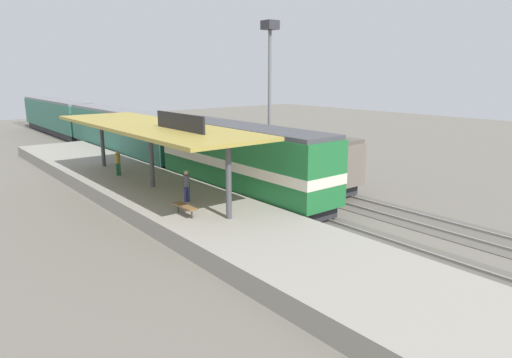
{
  "coord_description": "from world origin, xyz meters",
  "views": [
    {
      "loc": [
        -16.49,
        -24.71,
        7.69
      ],
      "look_at": [
        -1.38,
        -6.07,
        2.0
      ],
      "focal_mm": 31.51,
      "sensor_mm": 36.0,
      "label": 1
    }
  ],
  "objects_px": {
    "platform_bench": "(185,207)",
    "passenger_carriage_front": "(123,132)",
    "freight_car": "(284,156)",
    "person_walking": "(118,161)",
    "passenger_carriage_rear": "(57,116)",
    "person_waiting": "(187,184)",
    "light_mast": "(270,64)",
    "locomotive": "(241,160)"
  },
  "relations": [
    {
      "from": "person_walking",
      "to": "light_mast",
      "type": "bearing_deg",
      "value": -3.56
    },
    {
      "from": "freight_car",
      "to": "locomotive",
      "type": "bearing_deg",
      "value": -166.76
    },
    {
      "from": "passenger_carriage_rear",
      "to": "person_waiting",
      "type": "height_order",
      "value": "passenger_carriage_rear"
    },
    {
      "from": "passenger_carriage_rear",
      "to": "freight_car",
      "type": "xyz_separation_m",
      "value": [
        4.6,
        -37.72,
        -0.34
      ]
    },
    {
      "from": "light_mast",
      "to": "person_walking",
      "type": "bearing_deg",
      "value": 176.44
    },
    {
      "from": "locomotive",
      "to": "passenger_carriage_rear",
      "type": "xyz_separation_m",
      "value": [
        0.0,
        38.8,
        -0.1
      ]
    },
    {
      "from": "locomotive",
      "to": "person_walking",
      "type": "xyz_separation_m",
      "value": [
        -5.02,
        7.15,
        -0.56
      ]
    },
    {
      "from": "freight_car",
      "to": "passenger_carriage_rear",
      "type": "bearing_deg",
      "value": 96.95
    },
    {
      "from": "platform_bench",
      "to": "freight_car",
      "type": "distance_m",
      "value": 11.52
    },
    {
      "from": "locomotive",
      "to": "person_waiting",
      "type": "xyz_separation_m",
      "value": [
        -4.68,
        -1.35,
        -0.56
      ]
    },
    {
      "from": "locomotive",
      "to": "passenger_carriage_front",
      "type": "bearing_deg",
      "value": 90.0
    },
    {
      "from": "platform_bench",
      "to": "passenger_carriage_rear",
      "type": "height_order",
      "value": "passenger_carriage_rear"
    },
    {
      "from": "platform_bench",
      "to": "passenger_carriage_rear",
      "type": "bearing_deg",
      "value": 81.91
    },
    {
      "from": "passenger_carriage_front",
      "to": "freight_car",
      "type": "xyz_separation_m",
      "value": [
        4.6,
        -16.92,
        -0.34
      ]
    },
    {
      "from": "platform_bench",
      "to": "person_waiting",
      "type": "distance_m",
      "value": 2.48
    },
    {
      "from": "platform_bench",
      "to": "person_walking",
      "type": "height_order",
      "value": "person_walking"
    },
    {
      "from": "locomotive",
      "to": "freight_car",
      "type": "height_order",
      "value": "locomotive"
    },
    {
      "from": "locomotive",
      "to": "platform_bench",
      "type": "bearing_deg",
      "value": -150.56
    },
    {
      "from": "passenger_carriage_rear",
      "to": "light_mast",
      "type": "relative_size",
      "value": 1.71
    },
    {
      "from": "passenger_carriage_front",
      "to": "person_waiting",
      "type": "height_order",
      "value": "passenger_carriage_front"
    },
    {
      "from": "passenger_carriage_front",
      "to": "person_walking",
      "type": "distance_m",
      "value": 11.96
    },
    {
      "from": "locomotive",
      "to": "person_waiting",
      "type": "bearing_deg",
      "value": -163.91
    },
    {
      "from": "locomotive",
      "to": "light_mast",
      "type": "relative_size",
      "value": 1.23
    },
    {
      "from": "passenger_carriage_front",
      "to": "light_mast",
      "type": "distance_m",
      "value": 15.28
    },
    {
      "from": "passenger_carriage_front",
      "to": "passenger_carriage_rear",
      "type": "xyz_separation_m",
      "value": [
        0.0,
        20.8,
        0.0
      ]
    },
    {
      "from": "platform_bench",
      "to": "passenger_carriage_front",
      "type": "height_order",
      "value": "passenger_carriage_front"
    },
    {
      "from": "passenger_carriage_front",
      "to": "person_walking",
      "type": "bearing_deg",
      "value": -114.82
    },
    {
      "from": "locomotive",
      "to": "light_mast",
      "type": "distance_m",
      "value": 11.71
    },
    {
      "from": "platform_bench",
      "to": "freight_car",
      "type": "xyz_separation_m",
      "value": [
        10.6,
        4.47,
        0.63
      ]
    },
    {
      "from": "person_waiting",
      "to": "passenger_carriage_front",
      "type": "bearing_deg",
      "value": 76.41
    },
    {
      "from": "freight_car",
      "to": "passenger_carriage_front",
      "type": "bearing_deg",
      "value": 105.21
    },
    {
      "from": "locomotive",
      "to": "person_walking",
      "type": "height_order",
      "value": "locomotive"
    },
    {
      "from": "freight_car",
      "to": "person_walking",
      "type": "height_order",
      "value": "freight_car"
    },
    {
      "from": "person_walking",
      "to": "person_waiting",
      "type": "bearing_deg",
      "value": -87.71
    },
    {
      "from": "locomotive",
      "to": "passenger_carriage_rear",
      "type": "distance_m",
      "value": 38.8
    },
    {
      "from": "person_waiting",
      "to": "locomotive",
      "type": "bearing_deg",
      "value": 16.09
    },
    {
      "from": "passenger_carriage_rear",
      "to": "person_walking",
      "type": "relative_size",
      "value": 11.7
    },
    {
      "from": "freight_car",
      "to": "person_walking",
      "type": "distance_m",
      "value": 11.37
    },
    {
      "from": "freight_car",
      "to": "person_walking",
      "type": "bearing_deg",
      "value": 147.74
    },
    {
      "from": "platform_bench",
      "to": "person_waiting",
      "type": "bearing_deg",
      "value": 56.98
    },
    {
      "from": "passenger_carriage_rear",
      "to": "locomotive",
      "type": "bearing_deg",
      "value": -90.0
    },
    {
      "from": "platform_bench",
      "to": "person_walking",
      "type": "relative_size",
      "value": 0.99
    }
  ]
}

